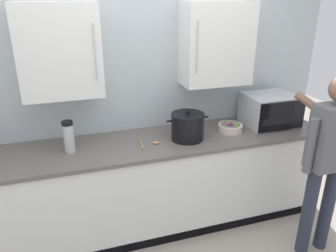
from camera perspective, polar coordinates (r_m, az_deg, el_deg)
back_wall_tiled at (r=3.12m, az=-4.83°, el=7.46°), size 3.88×0.44×2.51m
counter_unit at (r=3.18m, az=-2.89°, el=-10.19°), size 3.42×0.69×0.91m
microwave_oven at (r=3.44m, az=17.20°, el=2.70°), size 0.50×0.43×0.31m
thermos_flask at (r=2.83m, az=-17.02°, el=-1.80°), size 0.09×0.09×0.28m
wooden_spoon at (r=2.90m, az=-3.32°, el=-3.04°), size 0.18×0.21×0.02m
stock_pot at (r=2.97m, az=3.44°, el=-0.07°), size 0.40×0.30×0.28m
fruit_bowl at (r=3.22m, az=10.87°, el=-0.20°), size 0.24×0.24×0.10m
person_figure at (r=2.93m, az=26.28°, el=-4.43°), size 0.44×0.61×1.59m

